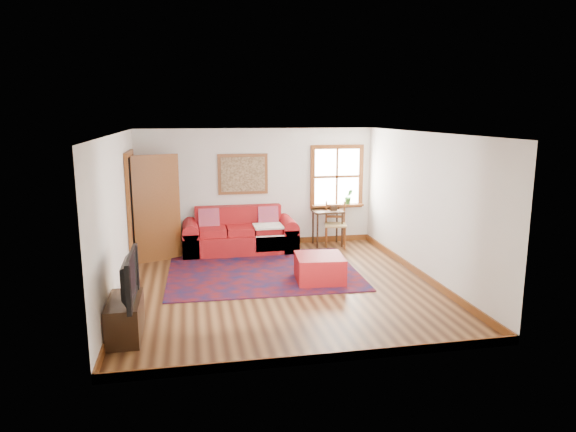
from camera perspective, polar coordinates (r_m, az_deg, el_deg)
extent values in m
plane|color=#3F2211|center=(8.58, -0.90, -7.73)|extent=(5.50, 5.50, 0.00)
cube|color=silver|center=(10.94, -3.46, 3.16)|extent=(5.00, 0.04, 2.50)
cube|color=silver|center=(5.64, 3.99, -4.67)|extent=(5.00, 0.04, 2.50)
cube|color=silver|center=(8.21, -18.38, -0.16)|extent=(0.04, 5.50, 2.50)
cube|color=silver|center=(9.03, 14.89, 1.05)|extent=(0.04, 5.50, 2.50)
cube|color=white|center=(8.12, -0.96, 9.19)|extent=(5.00, 5.50, 0.04)
cube|color=brown|center=(11.16, -3.38, -2.92)|extent=(5.00, 0.03, 0.12)
cube|color=brown|center=(8.51, -17.78, -8.03)|extent=(0.03, 5.50, 0.12)
cube|color=brown|center=(9.30, 14.44, -6.19)|extent=(0.03, 5.50, 0.12)
cube|color=white|center=(11.26, 5.43, 4.39)|extent=(1.00, 0.02, 1.20)
cube|color=brown|center=(11.19, 5.51, 7.66)|extent=(1.18, 0.06, 0.09)
cube|color=brown|center=(11.34, 5.39, 1.14)|extent=(1.18, 0.06, 0.09)
cube|color=brown|center=(11.10, 2.74, 4.33)|extent=(0.09, 0.06, 1.20)
cube|color=brown|center=(11.41, 8.08, 4.42)|extent=(0.09, 0.06, 1.20)
cube|color=brown|center=(11.25, 5.45, 4.38)|extent=(1.00, 0.04, 0.05)
cube|color=brown|center=(11.27, 5.49, 1.20)|extent=(1.15, 0.20, 0.04)
imported|color=#276322|center=(11.29, 6.75, 2.15)|extent=(0.18, 0.15, 0.33)
cube|color=black|center=(9.81, -17.10, 0.39)|extent=(0.02, 0.90, 2.05)
cube|color=brown|center=(9.32, -17.22, -0.18)|extent=(0.06, 0.09, 2.05)
cube|color=brown|center=(10.29, -16.66, 0.91)|extent=(0.06, 0.09, 2.05)
cube|color=brown|center=(9.67, -17.29, 6.63)|extent=(0.06, 1.08, 0.09)
cube|color=brown|center=(10.06, -14.37, 0.80)|extent=(0.86, 0.35, 2.05)
cube|color=silver|center=(10.04, -14.39, 1.37)|extent=(0.56, 0.22, 1.33)
cube|color=brown|center=(10.84, -5.04, 4.66)|extent=(1.05, 0.04, 0.85)
cube|color=tan|center=(10.81, -5.02, 4.64)|extent=(0.92, 0.03, 0.72)
cube|color=#580C0E|center=(9.29, -2.81, -6.17)|extent=(3.41, 2.76, 0.02)
cube|color=#A11418|center=(10.60, -5.34, -2.92)|extent=(2.31, 0.96, 0.40)
cube|color=#A11418|center=(10.84, -5.56, -0.16)|extent=(1.80, 0.26, 0.50)
cube|color=#A11418|center=(10.54, -10.74, -2.87)|extent=(0.32, 0.96, 0.50)
cube|color=#A11418|center=(10.73, -0.04, -2.42)|extent=(0.32, 0.96, 0.50)
cube|color=#D4521D|center=(10.63, -8.77, -0.30)|extent=(0.42, 0.21, 0.44)
cube|color=#D4521D|center=(10.74, -2.22, -0.05)|extent=(0.42, 0.21, 0.44)
cube|color=silver|center=(10.41, -2.22, -1.13)|extent=(0.58, 0.53, 0.04)
cube|color=#A11418|center=(8.75, 3.52, -5.84)|extent=(0.85, 0.85, 0.45)
cube|color=#321E10|center=(11.00, 4.42, 0.53)|extent=(0.64, 0.48, 0.04)
cylinder|color=#321E10|center=(10.83, 3.30, -1.71)|extent=(0.04, 0.04, 0.73)
cylinder|color=#321E10|center=(10.97, 6.03, -1.58)|extent=(0.04, 0.04, 0.73)
cylinder|color=#321E10|center=(11.20, 2.79, -1.25)|extent=(0.04, 0.04, 0.73)
cylinder|color=#321E10|center=(11.34, 5.44, -1.14)|extent=(0.04, 0.04, 0.73)
cube|color=tan|center=(10.92, 5.30, -0.99)|extent=(0.53, 0.52, 0.04)
cylinder|color=brown|center=(10.79, 4.30, -2.49)|extent=(0.04, 0.04, 0.46)
cylinder|color=brown|center=(10.81, 6.36, -2.50)|extent=(0.04, 0.04, 0.46)
cylinder|color=brown|center=(11.09, 4.25, -0.78)|extent=(0.04, 0.04, 0.96)
cylinder|color=brown|center=(11.11, 6.25, -0.80)|extent=(0.04, 0.04, 0.96)
cube|color=brown|center=(11.05, 5.28, 0.55)|extent=(0.38, 0.12, 0.29)
cube|color=#321E10|center=(6.96, -17.65, -10.76)|extent=(0.41, 0.90, 0.50)
imported|color=black|center=(6.71, -17.83, -6.58)|extent=(0.14, 1.06, 0.61)
cylinder|color=silver|center=(7.22, -17.06, -7.05)|extent=(0.12, 0.12, 0.18)
cylinder|color=#FFA53F|center=(7.23, -17.05, -7.28)|extent=(0.07, 0.07, 0.12)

